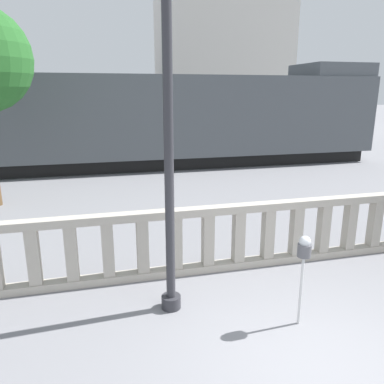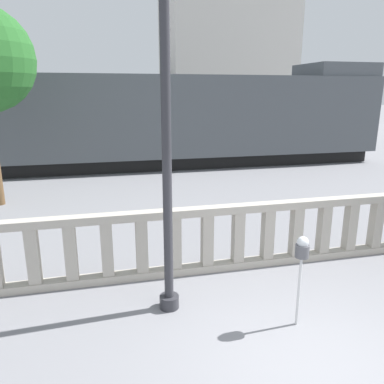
# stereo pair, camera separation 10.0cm
# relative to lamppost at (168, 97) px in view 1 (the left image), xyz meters

# --- Properties ---
(ground_plane) EXTENTS (160.00, 160.00, 0.00)m
(ground_plane) POSITION_rel_lamppost_xyz_m (1.50, -1.85, -3.18)
(ground_plane) COLOR slate
(balustrade) EXTENTS (16.74, 0.24, 1.25)m
(balustrade) POSITION_rel_lamppost_xyz_m (1.50, 1.05, -2.55)
(balustrade) COLOR #ADA599
(balustrade) RESTS_ON ground
(lamppost) EXTENTS (0.36, 0.36, 5.51)m
(lamppost) POSITION_rel_lamppost_xyz_m (0.00, 0.00, 0.00)
(lamppost) COLOR #2D2D33
(lamppost) RESTS_ON ground
(parking_meter) EXTENTS (0.19, 0.19, 1.35)m
(parking_meter) POSITION_rel_lamppost_xyz_m (1.71, -0.86, -2.07)
(parking_meter) COLOR silver
(parking_meter) RESTS_ON ground
(train_near) EXTENTS (28.44, 3.17, 4.52)m
(train_near) POSITION_rel_lamppost_xyz_m (-2.41, 11.49, -1.13)
(train_near) COLOR black
(train_near) RESTS_ON ground
(train_far) EXTENTS (25.93, 3.02, 4.48)m
(train_far) POSITION_rel_lamppost_xyz_m (0.68, 24.89, -1.15)
(train_far) COLOR black
(train_far) RESTS_ON ground
(building_block) EXTENTS (9.88, 7.94, 11.37)m
(building_block) POSITION_rel_lamppost_xyz_m (9.51, 26.60, 2.51)
(building_block) COLOR beige
(building_block) RESTS_ON ground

